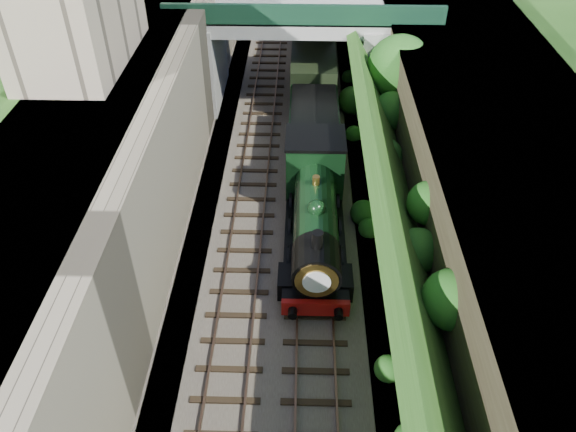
{
  "coord_description": "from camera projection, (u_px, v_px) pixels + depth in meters",
  "views": [
    {
      "loc": [
        0.53,
        -10.5,
        17.68
      ],
      "look_at": [
        0.0,
        8.55,
        2.29
      ],
      "focal_mm": 35.0,
      "sensor_mm": 36.0,
      "label": 1
    }
  ],
  "objects": [
    {
      "name": "track_right",
      "position": [
        313.0,
        126.0,
        34.66
      ],
      "size": [
        2.5,
        90.0,
        0.2
      ],
      "color": "black",
      "rests_on": "trackbed"
    },
    {
      "name": "road_bridge",
      "position": [
        310.0,
        41.0,
        35.36
      ],
      "size": [
        16.0,
        6.4,
        7.25
      ],
      "color": "gray",
      "rests_on": "ground"
    },
    {
      "name": "retaining_wall",
      "position": [
        199.0,
        75.0,
        32.75
      ],
      "size": [
        1.0,
        90.0,
        7.0
      ],
      "primitive_type": "cube",
      "color": "#756B56",
      "rests_on": "ground"
    },
    {
      "name": "coach_front",
      "position": [
        312.0,
        39.0,
        40.81
      ],
      "size": [
        2.9,
        18.0,
        3.7
      ],
      "color": "black",
      "rests_on": "trackbed"
    },
    {
      "name": "street_plateau_right",
      "position": [
        456.0,
        84.0,
        32.67
      ],
      "size": [
        8.0,
        90.0,
        6.25
      ],
      "primitive_type": "cube",
      "color": "#262628",
      "rests_on": "ground"
    },
    {
      "name": "track_left",
      "position": [
        261.0,
        125.0,
        34.72
      ],
      "size": [
        2.5,
        90.0,
        0.2
      ],
      "color": "black",
      "rests_on": "trackbed"
    },
    {
      "name": "embankment_slope",
      "position": [
        382.0,
        102.0,
        31.58
      ],
      "size": [
        4.44,
        90.0,
        6.36
      ],
      "color": "#1E4714",
      "rests_on": "ground"
    },
    {
      "name": "tree",
      "position": [
        401.0,
        69.0,
        30.7
      ],
      "size": [
        3.6,
        3.8,
        6.6
      ],
      "color": "black",
      "rests_on": "ground"
    },
    {
      "name": "street_plateau_left",
      "position": [
        140.0,
        75.0,
        32.83
      ],
      "size": [
        6.0,
        90.0,
        7.0
      ],
      "primitive_type": "cube",
      "color": "#262628",
      "rests_on": "ground"
    },
    {
      "name": "locomotive",
      "position": [
        315.0,
        211.0,
        25.39
      ],
      "size": [
        3.1,
        10.22,
        3.83
      ],
      "color": "black",
      "rests_on": "trackbed"
    },
    {
      "name": "building_near",
      "position": [
        76.0,
        16.0,
        24.72
      ],
      "size": [
        4.0,
        8.0,
        4.0
      ],
      "primitive_type": "cube",
      "color": "gray",
      "rests_on": "street_plateau_left"
    },
    {
      "name": "trackbed",
      "position": [
        293.0,
        128.0,
        34.77
      ],
      "size": [
        10.0,
        90.0,
        0.2
      ],
      "primitive_type": "cube",
      "color": "#473F38",
      "rests_on": "ground"
    },
    {
      "name": "ground",
      "position": [
        281.0,
        424.0,
        19.28
      ],
      "size": [
        160.0,
        160.0,
        0.0
      ],
      "primitive_type": "plane",
      "color": "#1E4714",
      "rests_on": "ground"
    },
    {
      "name": "tender",
      "position": [
        314.0,
        133.0,
        31.29
      ],
      "size": [
        2.7,
        6.0,
        3.05
      ],
      "color": "black",
      "rests_on": "trackbed"
    }
  ]
}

